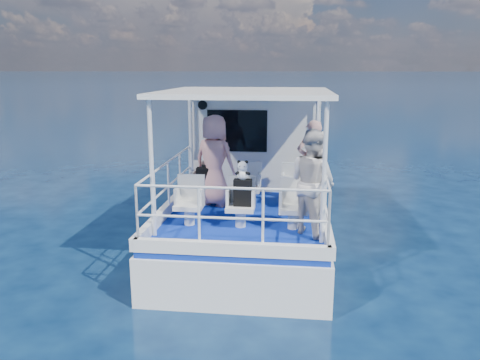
# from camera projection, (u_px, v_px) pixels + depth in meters

# --- Properties ---
(ground) EXTENTS (2000.00, 2000.00, 0.00)m
(ground) POSITION_uv_depth(u_px,v_px,m) (247.00, 251.00, 9.36)
(ground) COLOR #071A39
(ground) RESTS_ON ground
(hull) EXTENTS (3.00, 7.00, 1.60)m
(hull) POSITION_uv_depth(u_px,v_px,m) (251.00, 234.00, 10.32)
(hull) COLOR white
(hull) RESTS_ON ground
(deck) EXTENTS (2.90, 6.90, 0.10)m
(deck) POSITION_uv_depth(u_px,v_px,m) (252.00, 197.00, 10.13)
(deck) COLOR navy
(deck) RESTS_ON hull
(cabin) EXTENTS (2.85, 2.00, 2.20)m
(cabin) POSITION_uv_depth(u_px,v_px,m) (257.00, 136.00, 11.12)
(cabin) COLOR white
(cabin) RESTS_ON deck
(canopy) EXTENTS (3.00, 3.20, 0.08)m
(canopy) POSITION_uv_depth(u_px,v_px,m) (246.00, 93.00, 8.44)
(canopy) COLOR white
(canopy) RESTS_ON cabin
(canopy_posts) EXTENTS (2.77, 2.97, 2.20)m
(canopy_posts) POSITION_uv_depth(u_px,v_px,m) (246.00, 155.00, 8.65)
(canopy_posts) COLOR white
(canopy_posts) RESTS_ON deck
(railings) EXTENTS (2.84, 3.59, 1.00)m
(railings) POSITION_uv_depth(u_px,v_px,m) (244.00, 191.00, 8.48)
(railings) COLOR white
(railings) RESTS_ON deck
(seat_port_fwd) EXTENTS (0.48, 0.46, 0.38)m
(seat_port_fwd) POSITION_uv_depth(u_px,v_px,m) (204.00, 195.00, 9.40)
(seat_port_fwd) COLOR silver
(seat_port_fwd) RESTS_ON deck
(seat_center_fwd) EXTENTS (0.48, 0.46, 0.38)m
(seat_center_fwd) POSITION_uv_depth(u_px,v_px,m) (248.00, 196.00, 9.30)
(seat_center_fwd) COLOR silver
(seat_center_fwd) RESTS_ON deck
(seat_stbd_fwd) EXTENTS (0.48, 0.46, 0.38)m
(seat_stbd_fwd) POSITION_uv_depth(u_px,v_px,m) (294.00, 198.00, 9.20)
(seat_stbd_fwd) COLOR silver
(seat_stbd_fwd) RESTS_ON deck
(seat_port_aft) EXTENTS (0.48, 0.46, 0.38)m
(seat_port_aft) POSITION_uv_depth(u_px,v_px,m) (189.00, 214.00, 8.14)
(seat_port_aft) COLOR silver
(seat_port_aft) RESTS_ON deck
(seat_center_aft) EXTENTS (0.48, 0.46, 0.38)m
(seat_center_aft) POSITION_uv_depth(u_px,v_px,m) (241.00, 216.00, 8.04)
(seat_center_aft) COLOR silver
(seat_center_aft) RESTS_ON deck
(seat_stbd_aft) EXTENTS (0.48, 0.46, 0.38)m
(seat_stbd_aft) POSITION_uv_depth(u_px,v_px,m) (293.00, 218.00, 7.94)
(seat_stbd_aft) COLOR silver
(seat_stbd_aft) RESTS_ON deck
(passenger_port_fwd) EXTENTS (0.80, 0.69, 1.80)m
(passenger_port_fwd) POSITION_uv_depth(u_px,v_px,m) (214.00, 161.00, 9.18)
(passenger_port_fwd) COLOR pink
(passenger_port_fwd) RESTS_ON deck
(passenger_stbd_fwd) EXTENTS (0.66, 0.49, 1.68)m
(passenger_stbd_fwd) POSITION_uv_depth(u_px,v_px,m) (312.00, 162.00, 9.34)
(passenger_stbd_fwd) COLOR #DE9B8F
(passenger_stbd_fwd) RESTS_ON deck
(passenger_stbd_aft) EXTENTS (1.05, 1.07, 1.74)m
(passenger_stbd_aft) POSITION_uv_depth(u_px,v_px,m) (313.00, 182.00, 7.57)
(passenger_stbd_aft) COLOR beige
(passenger_stbd_aft) RESTS_ON deck
(backpack_port) EXTENTS (0.29, 0.17, 0.39)m
(backpack_port) POSITION_uv_depth(u_px,v_px,m) (204.00, 177.00, 9.22)
(backpack_port) COLOR black
(backpack_port) RESTS_ON seat_port_fwd
(backpack_center) EXTENTS (0.31, 0.17, 0.46)m
(backpack_center) POSITION_uv_depth(u_px,v_px,m) (243.00, 193.00, 7.93)
(backpack_center) COLOR black
(backpack_center) RESTS_ON seat_center_aft
(compact_camera) EXTENTS (0.10, 0.06, 0.06)m
(compact_camera) POSITION_uv_depth(u_px,v_px,m) (205.00, 166.00, 9.18)
(compact_camera) COLOR black
(compact_camera) RESTS_ON backpack_port
(panda) EXTENTS (0.21, 0.18, 0.33)m
(panda) POSITION_uv_depth(u_px,v_px,m) (243.00, 170.00, 7.83)
(panda) COLOR white
(panda) RESTS_ON backpack_center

